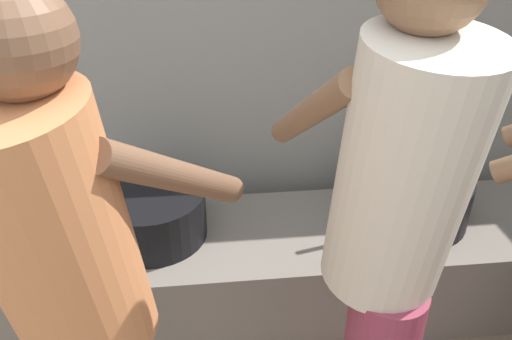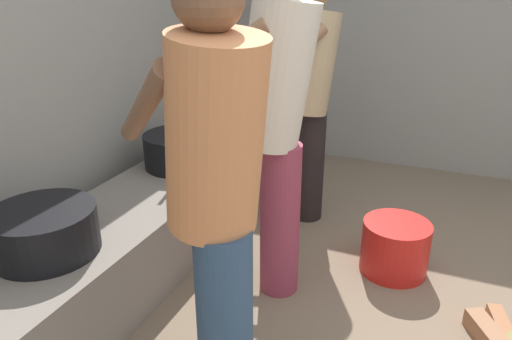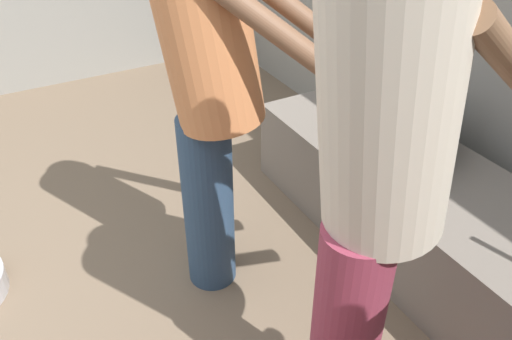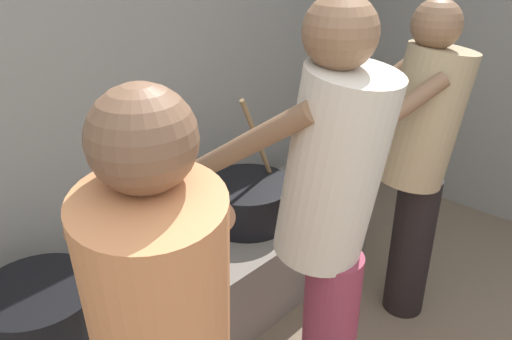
# 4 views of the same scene
# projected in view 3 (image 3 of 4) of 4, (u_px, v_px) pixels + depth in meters

# --- Properties ---
(hearth_ledge) EXTENTS (2.49, 0.60, 0.42)m
(hearth_ledge) POSITION_uv_depth(u_px,v_px,m) (485.00, 262.00, 2.01)
(hearth_ledge) COLOR slate
(hearth_ledge) RESTS_ON ground_plane
(cooking_pot_secondary) EXTENTS (0.45, 0.45, 0.20)m
(cooking_pot_secondary) POSITION_uv_depth(u_px,v_px,m) (403.00, 129.00, 2.25)
(cooking_pot_secondary) COLOR black
(cooking_pot_secondary) RESTS_ON hearth_ledge
(cook_in_cream_shirt) EXTENTS (0.42, 0.72, 1.66)m
(cook_in_cream_shirt) POSITION_uv_depth(u_px,v_px,m) (378.00, 175.00, 1.19)
(cook_in_cream_shirt) COLOR #8C3347
(cook_in_cream_shirt) RESTS_ON ground_plane
(cook_in_orange_shirt) EXTENTS (0.65, 0.72, 1.58)m
(cook_in_orange_shirt) POSITION_uv_depth(u_px,v_px,m) (210.00, 83.00, 1.73)
(cook_in_orange_shirt) COLOR navy
(cook_in_orange_shirt) RESTS_ON ground_plane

